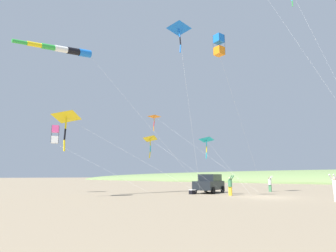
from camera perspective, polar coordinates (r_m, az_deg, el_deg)
The scene contains 14 objects.
ground_plane at distance 24.77m, azimuth 18.88°, elevation -13.35°, with size 600.00×600.00×0.00m, color gray.
parked_car at distance 29.45m, azimuth 8.30°, elevation -11.30°, with size 4.63×2.94×1.85m.
cooler_box at distance 27.24m, azimuth 4.93°, elevation -13.04°, with size 0.62×0.42×0.42m.
person_adult_flyer at distance 25.85m, azimuth 12.37°, elevation -11.37°, with size 0.40×0.51×1.75m.
person_child_green_jacket at distance 33.24m, azimuth 19.78°, elevation -10.71°, with size 0.39×0.50×1.70m.
person_child_grey_jacket at distance 22.21m, azimuth 30.58°, elevation -10.41°, with size 0.63×0.54×1.80m.
kite_box_purple_drifting at distance 31.06m, azimuth -21.71°, elevation -1.57°, with size 6.09×9.11×6.75m.
kite_box_small_distant at distance 30.07m, azimuth 10.21°, elevation 15.68°, with size 10.01×1.29×15.70m.
kite_delta_red_high_left at distance 24.56m, azimuth -19.78°, elevation 1.64°, with size 9.90×8.02×6.93m.
kite_delta_blue_topmost at distance 23.82m, azimuth 2.21°, elevation 18.79°, with size 4.70×1.93×13.60m.
kite_delta_long_streamer_right at distance 25.70m, azimuth 7.70°, elevation -2.79°, with size 2.38×3.90×5.16m.
kite_delta_striped_overhead at distance 32.22m, azimuth -2.74°, elevation 1.86°, with size 3.85×11.54×8.53m.
kite_windsock_checkered_midright at distance 27.85m, azimuth -19.95°, elevation 14.18°, with size 15.51×7.46×13.45m.
kite_delta_long_streamer_left at distance 30.16m, azimuth -3.65°, elevation -2.61°, with size 3.83×7.89×5.94m.
Camera 1 is at (22.34, 10.58, 1.66)m, focal length 30.36 mm.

